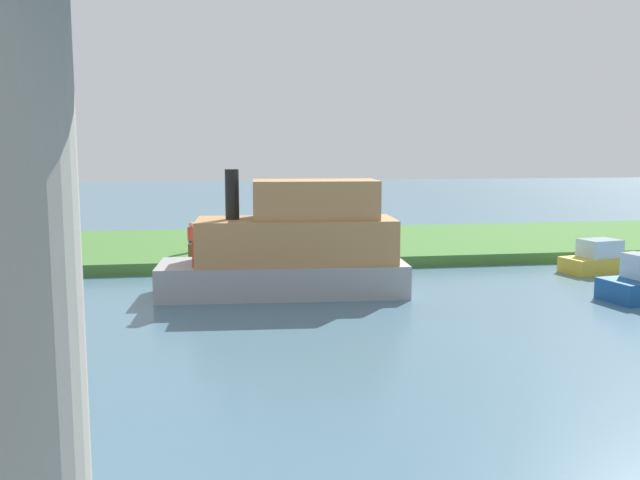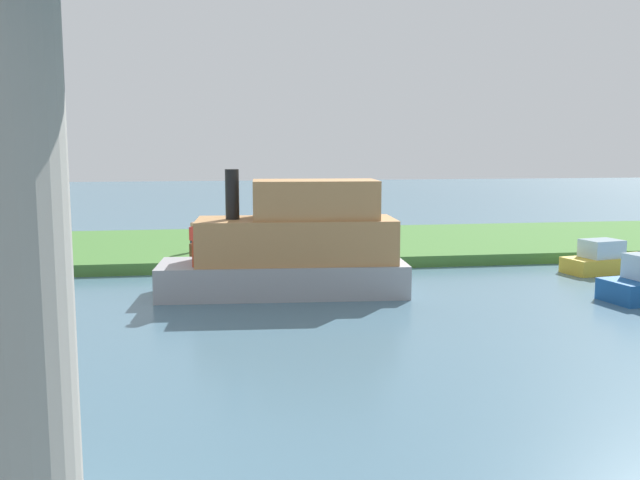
# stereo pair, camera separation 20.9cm
# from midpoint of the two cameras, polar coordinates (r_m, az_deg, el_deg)

# --- Properties ---
(ground_plane) EXTENTS (160.00, 160.00, 0.00)m
(ground_plane) POSITION_cam_midpoint_polar(r_m,az_deg,el_deg) (29.74, -5.40, -2.64)
(ground_plane) COLOR #476B7F
(grassy_bank) EXTENTS (80.00, 12.00, 0.50)m
(grassy_bank) POSITION_cam_midpoint_polar(r_m,az_deg,el_deg) (35.61, -6.12, -0.54)
(grassy_bank) COLOR #427533
(grassy_bank) RESTS_ON ground
(person_on_bank) EXTENTS (0.50, 0.50, 1.39)m
(person_on_bank) POSITION_cam_midpoint_polar(r_m,az_deg,el_deg) (32.30, -10.60, 0.24)
(person_on_bank) COLOR #2D334C
(person_on_bank) RESTS_ON grassy_bank
(mooring_post) EXTENTS (0.20, 0.20, 0.72)m
(mooring_post) POSITION_cam_midpoint_polar(r_m,az_deg,el_deg) (29.98, -10.70, -0.99)
(mooring_post) COLOR brown
(mooring_post) RESTS_ON grassy_bank
(motorboat_red) EXTENTS (8.98, 3.58, 4.49)m
(motorboat_red) POSITION_cam_midpoint_polar(r_m,az_deg,el_deg) (25.08, -2.61, -0.68)
(motorboat_red) COLOR #99999E
(motorboat_red) RESTS_ON ground
(riverboat_paddlewheel) EXTENTS (4.43, 2.28, 1.41)m
(riverboat_paddlewheel) POSITION_cam_midpoint_polar(r_m,az_deg,el_deg) (32.04, 22.17, -1.52)
(riverboat_paddlewheel) COLOR gold
(riverboat_paddlewheel) RESTS_ON ground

